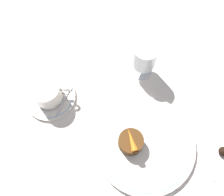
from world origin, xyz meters
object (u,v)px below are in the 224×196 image
(coffee_cup, at_px, (47,93))
(fork, at_px, (210,136))
(dinner_plate, at_px, (145,144))
(dessert_cake, at_px, (131,142))
(wine_glass, at_px, (145,58))

(coffee_cup, relative_size, fork, 0.55)
(dinner_plate, distance_m, dessert_cake, 0.05)
(coffee_cup, height_order, wine_glass, wine_glass)
(coffee_cup, distance_m, fork, 0.47)
(coffee_cup, bearing_deg, wine_glass, 15.11)
(fork, bearing_deg, dessert_cake, -177.46)
(wine_glass, bearing_deg, dinner_plate, -93.92)
(dinner_plate, height_order, dessert_cake, dessert_cake)
(dinner_plate, relative_size, wine_glass, 2.19)
(wine_glass, distance_m, fork, 0.28)
(dinner_plate, distance_m, coffee_cup, 0.30)
(coffee_cup, relative_size, dessert_cake, 1.60)
(dinner_plate, xyz_separation_m, dessert_cake, (-0.04, 0.00, 0.02))
(fork, relative_size, dessert_cake, 2.94)
(wine_glass, relative_size, dessert_cake, 1.90)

